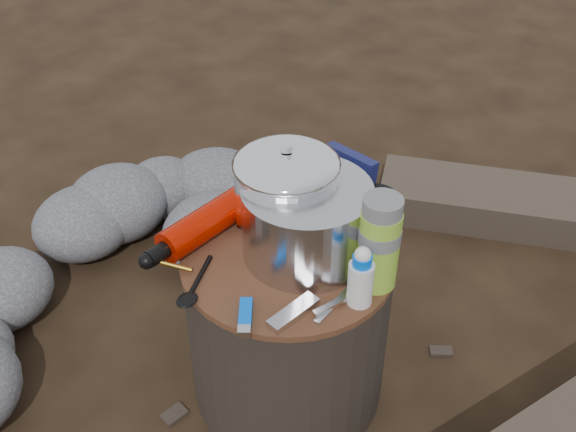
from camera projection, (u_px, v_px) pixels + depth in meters
The scene contains 15 objects.
ground at pixel (288, 384), 1.57m from camera, with size 60.00×60.00×0.00m, color black.
stump at pixel (288, 325), 1.46m from camera, with size 0.41×0.41×0.38m, color black.
rock_ring at pixel (100, 263), 1.75m from camera, with size 0.47×1.02×0.20m, color #56555A, non-canonical shape.
foil_windscreen at pixel (307, 221), 1.31m from camera, with size 0.25×0.25×0.15m, color #B9B9BF.
camping_pot at pixel (287, 194), 1.33m from camera, with size 0.20×0.20×0.20m, color white.
fuel_bottle at pixel (205, 224), 1.37m from camera, with size 0.06×0.27×0.06m, color #B61100, non-canonical shape.
thermos at pixel (379, 243), 1.23m from camera, with size 0.07×0.07×0.19m, color #8DC132.
travel_mug at pixel (375, 218), 1.35m from camera, with size 0.07×0.07×0.11m, color black.
stuff_sack at pixel (280, 182), 1.45m from camera, with size 0.16×0.13×0.11m, color gold.
food_pouch at pixel (346, 186), 1.40m from camera, with size 0.12×0.03×0.15m, color #131648.
lighter at pixel (245, 313), 1.21m from camera, with size 0.02×0.09×0.02m, color #005FF6.
multitool at pixel (293, 313), 1.21m from camera, with size 0.03×0.11×0.01m, color silver.
pot_grabber at pixel (340, 298), 1.24m from camera, with size 0.04×0.15×0.01m, color silver, non-canonical shape.
spork at pixel (199, 277), 1.29m from camera, with size 0.03×0.14×0.01m, color black, non-canonical shape.
squeeze_bottle at pixel (361, 279), 1.21m from camera, with size 0.05×0.05×0.11m, color silver.
Camera 1 is at (0.56, -0.85, 1.26)m, focal length 43.43 mm.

